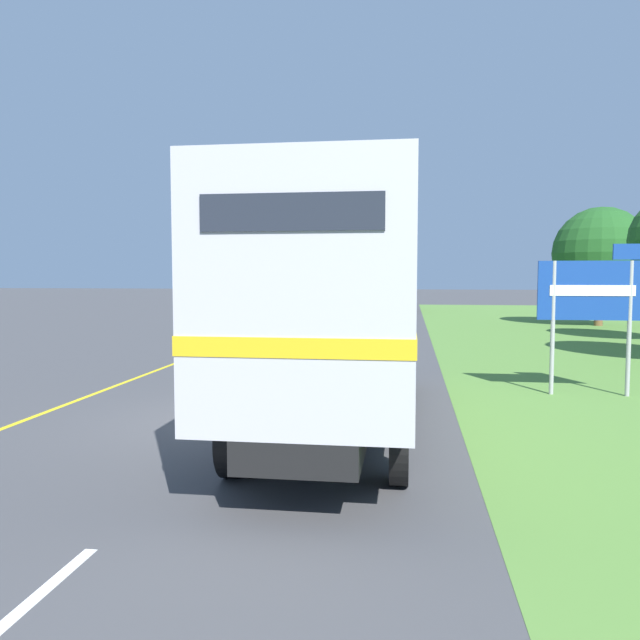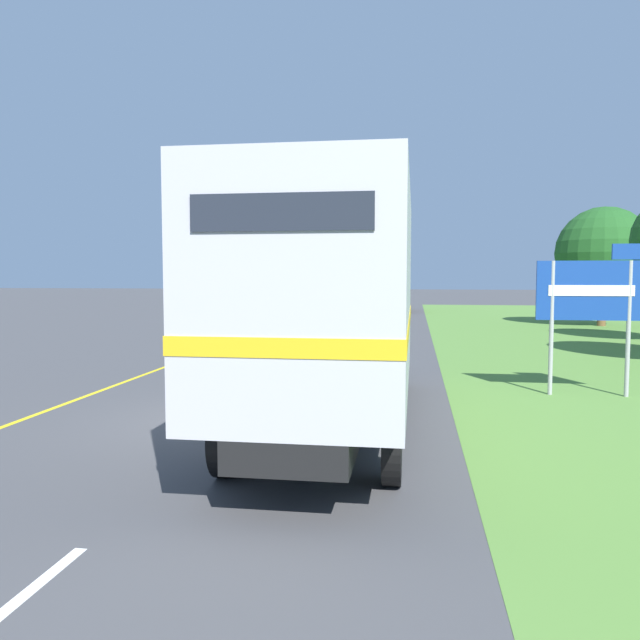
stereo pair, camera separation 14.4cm
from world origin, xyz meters
name	(u,v)px [view 1 (the left image)]	position (x,y,z in m)	size (l,w,h in m)	color
ground_plane	(240,421)	(0.00, 0.00, 0.00)	(200.00, 200.00, 0.00)	#444447
edge_line_yellow	(244,337)	(-3.70, 13.94, 0.00)	(0.12, 58.37, 0.01)	yellow
centre_dash_near	(244,418)	(0.00, 0.21, 0.00)	(0.12, 2.60, 0.01)	white
centre_dash_mid_a	(306,364)	(0.00, 6.81, 0.00)	(0.12, 2.60, 0.01)	white
centre_dash_mid_b	(334,340)	(0.00, 13.41, 0.00)	(0.12, 2.60, 0.01)	white
centre_dash_far	(350,326)	(0.00, 20.01, 0.00)	(0.12, 2.60, 0.01)	white
centre_dash_farthest	(360,317)	(0.00, 26.61, 0.00)	(0.12, 2.60, 0.01)	white
horse_trailer_truck	(339,302)	(1.73, -0.33, 2.08)	(2.40, 8.82, 3.75)	black
lead_car_white	(297,313)	(-1.74, 15.13, 0.93)	(1.80, 3.88, 1.83)	black
lead_car_black_ahead	(394,297)	(1.81, 33.07, 0.99)	(1.80, 4.61, 1.98)	black
highway_sign	(594,296)	(6.63, 3.25, 2.07)	(2.15, 0.09, 3.14)	#9E9EA3
roadside_tree_far	(600,253)	(12.12, 22.05, 3.56)	(4.53, 4.53, 5.83)	brown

